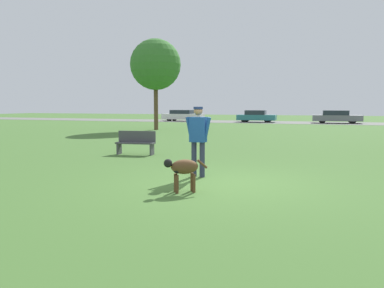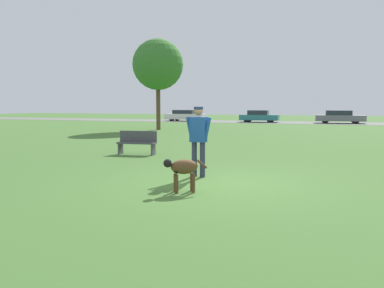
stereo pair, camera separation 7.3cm
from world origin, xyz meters
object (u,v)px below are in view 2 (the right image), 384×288
dog (183,168)px  tree_far_left (158,65)px  parked_car_teal (259,116)px  park_bench (137,142)px  frisbee (171,166)px  parked_car_white (185,116)px  person (198,135)px  parked_car_grey (340,117)px

dog → tree_far_left: tree_far_left is taller
parked_car_teal → park_bench: bearing=-90.5°
frisbee → park_bench: 3.06m
tree_far_left → parked_car_teal: (4.81, 14.48, -4.00)m
dog → parked_car_white: parked_car_white is taller
person → frisbee: bearing=139.1°
frisbee → tree_far_left: (-7.17, 14.70, 4.60)m
dog → park_bench: bearing=-84.8°
person → parked_car_grey: 30.87m
dog → frisbee: dog is taller
frisbee → dog: bearing=-62.9°
dog → parked_car_grey: parked_car_grey is taller
frisbee → tree_far_left: tree_far_left is taller
park_bench → parked_car_grey: bearing=67.0°
tree_far_left → park_bench: size_ratio=4.46×
dog → parked_car_teal: (-3.84, 32.05, 0.13)m
parked_car_white → park_bench: (8.42, -27.23, -0.17)m
dog → frisbee: bearing=-94.1°
parked_car_teal → parked_car_grey: size_ratio=0.86×
tree_far_left → dog: bearing=-63.8°
dog → frisbee: 3.26m
dog → tree_far_left: size_ratio=0.13×
dog → parked_car_grey: (3.97, 32.25, 0.14)m
frisbee → parked_car_grey: 29.89m
frisbee → tree_far_left: 17.00m
person → parked_car_white: 32.74m
tree_far_left → parked_car_white: 15.54m
person → dog: 1.77m
frisbee → parked_car_teal: size_ratio=0.05×
parked_car_white → parked_car_teal: size_ratio=1.17×
person → dog: bearing=-79.2°
person → parked_car_grey: (4.20, 30.58, -0.39)m
frisbee → parked_car_teal: (-2.37, 29.18, 0.61)m
park_bench → parked_car_teal: bearing=83.0°
person → parked_car_white: bearing=114.3°
frisbee → parked_car_teal: parked_car_teal is taller
parked_car_white → person: bearing=-66.5°
person → frisbee: 2.00m
tree_far_left → frisbee: bearing=-64.0°
parked_car_teal → dog: bearing=-84.0°
person → park_bench: (-3.43, 3.29, -0.57)m
dog → tree_far_left: bearing=-95.0°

